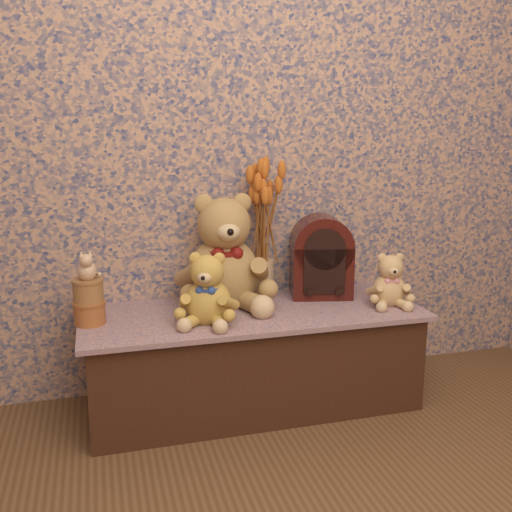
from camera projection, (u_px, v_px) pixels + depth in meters
The scene contains 10 objects.
display_shelf at pixel (253, 358), 2.43m from camera, with size 1.39×0.56×0.42m, color #3A4377.
teddy_large at pixel (223, 246), 2.42m from camera, with size 0.40×0.48×0.51m, color #8C5E36, non-canonical shape.
teddy_medium at pixel (208, 285), 2.21m from camera, with size 0.24×0.28×0.30m, color #B18B32, non-canonical shape.
teddy_small at pixel (389, 277), 2.44m from camera, with size 0.19×0.23×0.24m, color tan, non-canonical shape.
cathedral_radio at pixel (321, 256), 2.56m from camera, with size 0.26×0.19×0.36m, color black, non-canonical shape.
ceramic_vase at pixel (262, 279), 2.53m from camera, with size 0.11×0.11×0.18m, color tan.
dried_stalks at pixel (262, 214), 2.46m from camera, with size 0.21×0.21×0.40m, color #C25F1F, non-canonical shape.
biscuit_tin_lower at pixel (90, 313), 2.21m from camera, with size 0.12×0.12×0.09m, color #B58935.
biscuit_tin_upper at pixel (88, 291), 2.19m from camera, with size 0.11×0.11×0.09m, color tan.
cat_figurine at pixel (86, 264), 2.17m from camera, with size 0.09×0.10×0.12m, color silver, non-canonical shape.
Camera 1 is at (-0.60, -0.97, 1.15)m, focal length 40.55 mm.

